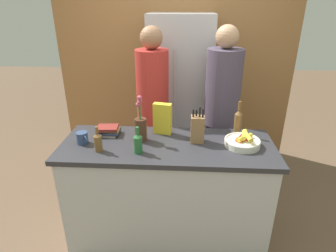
{
  "coord_description": "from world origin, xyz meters",
  "views": [
    {
      "loc": [
        0.13,
        -1.98,
        1.97
      ],
      "look_at": [
        0.0,
        0.08,
        1.05
      ],
      "focal_mm": 30.0,
      "sensor_mm": 36.0,
      "label": 1
    }
  ],
  "objects_px": {
    "fruit_bowl": "(242,141)",
    "cereal_box": "(162,119)",
    "person_at_sink": "(153,107)",
    "flower_vase": "(141,127)",
    "bottle_wine": "(138,143)",
    "knife_block": "(197,129)",
    "coffee_mug": "(82,138)",
    "book_stack": "(108,131)",
    "bottle_oil": "(98,142)",
    "refrigerator": "(180,97)",
    "person_in_blue": "(221,108)",
    "bottle_vinegar": "(238,122)"
  },
  "relations": [
    {
      "from": "fruit_bowl",
      "to": "bottle_oil",
      "type": "bearing_deg",
      "value": -172.1
    },
    {
      "from": "coffee_mug",
      "to": "cereal_box",
      "type": "bearing_deg",
      "value": 20.32
    },
    {
      "from": "coffee_mug",
      "to": "bottle_wine",
      "type": "bearing_deg",
      "value": -14.65
    },
    {
      "from": "book_stack",
      "to": "bottle_vinegar",
      "type": "xyz_separation_m",
      "value": [
        1.1,
        0.07,
        0.08
      ]
    },
    {
      "from": "flower_vase",
      "to": "bottle_wine",
      "type": "bearing_deg",
      "value": -87.47
    },
    {
      "from": "coffee_mug",
      "to": "bottle_oil",
      "type": "height_order",
      "value": "bottle_oil"
    },
    {
      "from": "knife_block",
      "to": "bottle_oil",
      "type": "distance_m",
      "value": 0.78
    },
    {
      "from": "person_at_sink",
      "to": "fruit_bowl",
      "type": "bearing_deg",
      "value": -31.78
    },
    {
      "from": "refrigerator",
      "to": "bottle_wine",
      "type": "height_order",
      "value": "refrigerator"
    },
    {
      "from": "refrigerator",
      "to": "coffee_mug",
      "type": "distance_m",
      "value": 1.43
    },
    {
      "from": "refrigerator",
      "to": "book_stack",
      "type": "bearing_deg",
      "value": -119.42
    },
    {
      "from": "knife_block",
      "to": "coffee_mug",
      "type": "height_order",
      "value": "knife_block"
    },
    {
      "from": "knife_block",
      "to": "coffee_mug",
      "type": "distance_m",
      "value": 0.92
    },
    {
      "from": "knife_block",
      "to": "flower_vase",
      "type": "distance_m",
      "value": 0.45
    },
    {
      "from": "refrigerator",
      "to": "book_stack",
      "type": "height_order",
      "value": "refrigerator"
    },
    {
      "from": "refrigerator",
      "to": "bottle_vinegar",
      "type": "relative_size",
      "value": 6.27
    },
    {
      "from": "knife_block",
      "to": "coffee_mug",
      "type": "xyz_separation_m",
      "value": [
        -0.91,
        -0.09,
        -0.07
      ]
    },
    {
      "from": "person_in_blue",
      "to": "person_at_sink",
      "type": "bearing_deg",
      "value": -170.49
    },
    {
      "from": "book_stack",
      "to": "bottle_oil",
      "type": "relative_size",
      "value": 1.03
    },
    {
      "from": "bottle_oil",
      "to": "person_in_blue",
      "type": "bearing_deg",
      "value": 37.45
    },
    {
      "from": "coffee_mug",
      "to": "person_at_sink",
      "type": "xyz_separation_m",
      "value": [
        0.49,
        0.64,
        0.04
      ]
    },
    {
      "from": "fruit_bowl",
      "to": "cereal_box",
      "type": "xyz_separation_m",
      "value": [
        -0.64,
        0.19,
        0.1
      ]
    },
    {
      "from": "flower_vase",
      "to": "bottle_oil",
      "type": "relative_size",
      "value": 1.92
    },
    {
      "from": "fruit_bowl",
      "to": "cereal_box",
      "type": "bearing_deg",
      "value": 163.36
    },
    {
      "from": "refrigerator",
      "to": "fruit_bowl",
      "type": "xyz_separation_m",
      "value": [
        0.52,
        -1.19,
        0.04
      ]
    },
    {
      "from": "knife_block",
      "to": "person_in_blue",
      "type": "relative_size",
      "value": 0.17
    },
    {
      "from": "refrigerator",
      "to": "cereal_box",
      "type": "xyz_separation_m",
      "value": [
        -0.13,
        -0.99,
        0.13
      ]
    },
    {
      "from": "knife_block",
      "to": "bottle_wine",
      "type": "distance_m",
      "value": 0.49
    },
    {
      "from": "refrigerator",
      "to": "coffee_mug",
      "type": "height_order",
      "value": "refrigerator"
    },
    {
      "from": "book_stack",
      "to": "person_at_sink",
      "type": "bearing_deg",
      "value": 53.78
    },
    {
      "from": "refrigerator",
      "to": "cereal_box",
      "type": "relative_size",
      "value": 6.96
    },
    {
      "from": "book_stack",
      "to": "bottle_oil",
      "type": "bearing_deg",
      "value": -89.05
    },
    {
      "from": "refrigerator",
      "to": "coffee_mug",
      "type": "relative_size",
      "value": 17.23
    },
    {
      "from": "fruit_bowl",
      "to": "person_in_blue",
      "type": "xyz_separation_m",
      "value": [
        -0.1,
        0.62,
        0.05
      ]
    },
    {
      "from": "flower_vase",
      "to": "person_at_sink",
      "type": "bearing_deg",
      "value": 86.18
    },
    {
      "from": "flower_vase",
      "to": "bottle_vinegar",
      "type": "bearing_deg",
      "value": 11.35
    },
    {
      "from": "flower_vase",
      "to": "fruit_bowl",
      "type": "bearing_deg",
      "value": -3.18
    },
    {
      "from": "knife_block",
      "to": "book_stack",
      "type": "height_order",
      "value": "knife_block"
    },
    {
      "from": "knife_block",
      "to": "flower_vase",
      "type": "bearing_deg",
      "value": -179.65
    },
    {
      "from": "refrigerator",
      "to": "cereal_box",
      "type": "height_order",
      "value": "refrigerator"
    },
    {
      "from": "flower_vase",
      "to": "person_in_blue",
      "type": "relative_size",
      "value": 0.21
    },
    {
      "from": "book_stack",
      "to": "person_at_sink",
      "type": "relative_size",
      "value": 0.12
    },
    {
      "from": "refrigerator",
      "to": "bottle_wine",
      "type": "relative_size",
      "value": 8.91
    },
    {
      "from": "book_stack",
      "to": "bottle_vinegar",
      "type": "height_order",
      "value": "bottle_vinegar"
    },
    {
      "from": "fruit_bowl",
      "to": "person_at_sink",
      "type": "xyz_separation_m",
      "value": [
        -0.77,
        0.6,
        0.05
      ]
    },
    {
      "from": "fruit_bowl",
      "to": "book_stack",
      "type": "bearing_deg",
      "value": 172.84
    },
    {
      "from": "bottle_vinegar",
      "to": "cereal_box",
      "type": "bearing_deg",
      "value": -178.85
    },
    {
      "from": "cereal_box",
      "to": "knife_block",
      "type": "bearing_deg",
      "value": -26.51
    },
    {
      "from": "bottle_oil",
      "to": "person_in_blue",
      "type": "relative_size",
      "value": 0.11
    },
    {
      "from": "knife_block",
      "to": "person_at_sink",
      "type": "bearing_deg",
      "value": 127.2
    }
  ]
}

